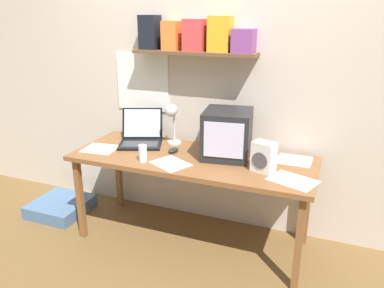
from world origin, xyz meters
TOP-DOWN VIEW (x-y plane):
  - ground_plane at (0.00, 0.00)m, footprint 12.00×12.00m
  - back_wall at (-0.00, 0.42)m, footprint 5.60×0.24m
  - corner_desk at (0.00, 0.00)m, footprint 1.79×0.69m
  - crt_monitor at (0.23, 0.11)m, footprint 0.38×0.40m
  - laptop at (-0.51, 0.15)m, footprint 0.44×0.45m
  - desk_lamp at (-0.24, 0.18)m, footprint 0.11×0.17m
  - juice_glass at (-0.29, -0.21)m, footprint 0.06×0.06m
  - space_heater at (0.54, -0.07)m, footprint 0.17×0.14m
  - computer_mouse at (-0.17, 0.04)m, footprint 0.08×0.11m
  - loose_paper_near_monitor at (0.71, 0.20)m, footprint 0.25×0.22m
  - loose_paper_near_laptop at (-0.09, -0.18)m, footprint 0.32×0.30m
  - printed_handout at (0.75, -0.16)m, footprint 0.34×0.29m
  - open_notebook at (-0.73, -0.11)m, footprint 0.27×0.24m
  - floor_cushion at (-1.27, -0.03)m, footprint 0.47×0.47m

SIDE VIEW (x-z plane):
  - ground_plane at x=0.00m, z-range 0.00..0.00m
  - floor_cushion at x=-1.27m, z-range 0.00..0.11m
  - corner_desk at x=0.00m, z-range 0.30..1.01m
  - loose_paper_near_monitor at x=0.71m, z-range 0.71..0.71m
  - loose_paper_near_laptop at x=-0.09m, z-range 0.71..0.71m
  - printed_handout at x=0.75m, z-range 0.71..0.71m
  - open_notebook at x=-0.73m, z-range 0.71..0.71m
  - computer_mouse at x=-0.17m, z-range 0.71..0.74m
  - juice_glass at x=-0.29m, z-range 0.70..0.82m
  - laptop at x=-0.51m, z-range 0.65..0.90m
  - space_heater at x=0.54m, z-range 0.71..0.91m
  - crt_monitor at x=0.23m, z-range 0.71..1.06m
  - desk_lamp at x=-0.24m, z-range 0.78..1.12m
  - back_wall at x=0.00m, z-range 0.01..2.61m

